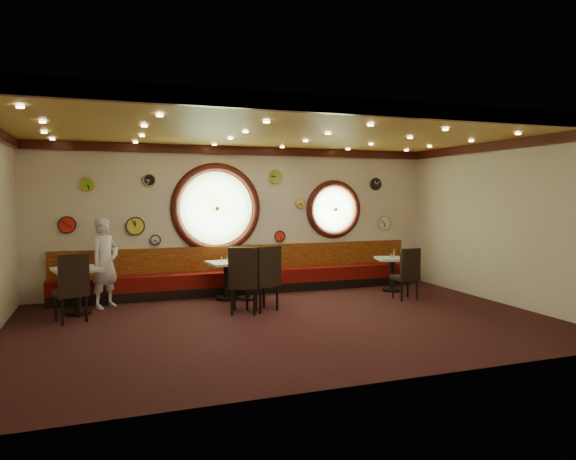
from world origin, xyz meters
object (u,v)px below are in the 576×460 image
object	(u,v)px
condiment_b_pepper	(227,260)
condiment_c_bottle	(252,262)
condiment_c_salt	(245,264)
waiter	(105,263)
condiment_a_salt	(68,265)
condiment_c_pepper	(247,265)
chair_a	(72,283)
chair_b	(243,276)
table_b	(227,276)
chair_c	(266,274)
table_a	(77,285)
condiment_d_pepper	(394,255)
condiment_a_pepper	(81,265)
condiment_d_bottle	(394,253)
condiment_b_bottle	(228,257)
condiment_d_salt	(391,256)
chair_d	(408,270)
table_d	(392,270)
condiment_b_salt	(222,259)
condiment_a_bottle	(80,263)
table_c	(247,279)

from	to	relation	value
condiment_b_pepper	condiment_c_bottle	world-z (taller)	condiment_b_pepper
condiment_c_salt	waiter	bearing A→B (deg)	177.96
condiment_a_salt	condiment_c_pepper	xyz separation A→B (m)	(3.34, 0.12, -0.16)
chair_a	chair_b	world-z (taller)	chair_b
table_b	chair_c	bearing A→B (deg)	-70.51
table_a	condiment_c_pepper	xyz separation A→B (m)	(3.20, 0.20, 0.19)
condiment_c_salt	condiment_d_pepper	world-z (taller)	condiment_d_pepper
chair_a	condiment_a_pepper	world-z (taller)	chair_a
condiment_a_pepper	condiment_b_pepper	distance (m)	2.78
condiment_b_pepper	condiment_d_bottle	size ratio (longest dim) A/B	0.53
condiment_a_salt	condiment_d_bottle	xyz separation A→B (m)	(6.71, 0.04, -0.04)
chair_b	condiment_b_bottle	distance (m)	1.41
condiment_a_pepper	condiment_b_pepper	xyz separation A→B (m)	(2.75, 0.39, -0.07)
condiment_d_salt	condiment_d_bottle	size ratio (longest dim) A/B	0.48
table_b	chair_b	size ratio (longest dim) A/B	1.06
chair_b	chair_d	world-z (taller)	chair_b
condiment_c_salt	condiment_d_bottle	xyz separation A→B (m)	(3.38, -0.20, 0.12)
condiment_d_salt	condiment_d_bottle	world-z (taller)	condiment_d_bottle
condiment_b_pepper	waiter	bearing A→B (deg)	177.95
table_d	condiment_c_bottle	world-z (taller)	condiment_c_bottle
condiment_d_bottle	condiment_a_salt	bearing A→B (deg)	-179.67
table_d	condiment_c_pepper	world-z (taller)	condiment_c_pepper
condiment_c_bottle	table_b	bearing A→B (deg)	172.13
condiment_b_salt	condiment_d_pepper	distance (m)	3.83
chair_d	condiment_a_salt	distance (m)	6.50
chair_a	condiment_c_pepper	world-z (taller)	chair_a
table_b	chair_a	bearing A→B (deg)	-160.58
table_b	condiment_d_bottle	bearing A→B (deg)	-3.73
condiment_c_bottle	condiment_d_bottle	bearing A→B (deg)	-3.06
chair_b	chair_c	world-z (taller)	chair_b
chair_c	chair_d	world-z (taller)	chair_c
condiment_c_pepper	condiment_c_bottle	distance (m)	0.16
table_a	chair_a	distance (m)	0.67
chair_a	chair_d	bearing A→B (deg)	-22.47
condiment_a_bottle	condiment_b_bottle	xyz separation A→B (m)	(2.81, 0.32, -0.04)
chair_d	waiter	bearing A→B (deg)	168.20
condiment_a_salt	waiter	xyz separation A→B (m)	(0.62, 0.33, -0.02)
chair_b	condiment_d_salt	distance (m)	3.80
table_d	waiter	distance (m)	6.04
condiment_c_bottle	condiment_d_pepper	bearing A→B (deg)	-4.01
condiment_c_salt	condiment_a_pepper	distance (m)	3.15
table_b	condiment_d_bottle	size ratio (longest dim) A/B	4.37
chair_c	condiment_d_bottle	bearing A→B (deg)	-4.32
table_c	chair_d	world-z (taller)	chair_d
chair_c	condiment_a_bottle	size ratio (longest dim) A/B	5.44
condiment_a_salt	waiter	bearing A→B (deg)	28.23
condiment_b_pepper	condiment_c_pepper	bearing A→B (deg)	-17.99
condiment_a_pepper	condiment_b_bottle	xyz separation A→B (m)	(2.79, 0.47, -0.03)
condiment_d_salt	chair_a	bearing A→B (deg)	-173.85
chair_c	condiment_a_pepper	distance (m)	3.31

